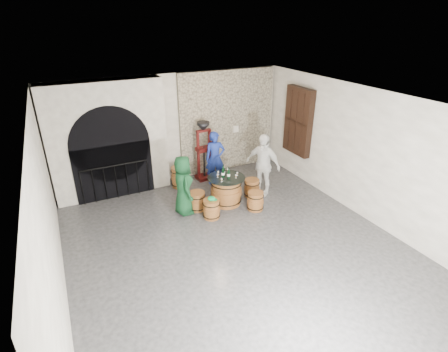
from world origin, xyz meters
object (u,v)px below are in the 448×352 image
barrel_stool_left (197,201)px  barrel_stool_far (219,182)px  side_barrel (179,177)px  corking_press (204,147)px  barrel_stool_near_right (255,201)px  wine_bottle_left (223,173)px  person_green (183,185)px  person_blue (215,158)px  barrel_stool_near_left (211,209)px  person_white (263,165)px  barrel_stool_right (252,188)px  wine_bottle_right (223,171)px  barrel_table (226,190)px  wine_bottle_center (229,174)px

barrel_stool_left → barrel_stool_far: same height
side_barrel → corking_press: size_ratio=0.34×
barrel_stool_near_right → wine_bottle_left: 1.13m
person_green → corking_press: size_ratio=0.86×
barrel_stool_near_right → person_blue: 2.00m
barrel_stool_far → barrel_stool_near_left: 1.56m
barrel_stool_left → side_barrel: (0.04, 1.49, 0.06)m
person_green → wine_bottle_left: person_green is taller
person_white → side_barrel: size_ratio=2.85×
barrel_stool_near_right → corking_press: size_ratio=0.28×
barrel_stool_far → wine_bottle_left: size_ratio=1.56×
barrel_stool_right → wine_bottle_right: (-0.86, 0.07, 0.66)m
barrel_table → barrel_stool_left: bearing=177.7°
barrel_table → barrel_stool_near_left: 0.85m
person_green → side_barrel: (0.39, 1.48, -0.47)m
barrel_stool_left → wine_bottle_right: 1.05m
person_blue → side_barrel: size_ratio=2.58×
barrel_stool_near_right → person_white: person_white is taller
barrel_stool_far → person_blue: person_blue is taller
wine_bottle_right → person_white: bearing=-2.3°
barrel_table → wine_bottle_center: size_ratio=3.11×
barrel_stool_left → person_green: person_green is taller
barrel_stool_right → person_blue: (-0.57, 1.22, 0.56)m
wine_bottle_left → side_barrel: wine_bottle_left is taller
barrel_table → person_blue: bearing=78.1°
person_blue → wine_bottle_center: bearing=-86.2°
person_blue → barrel_stool_far: bearing=-87.9°
person_blue → wine_bottle_right: person_blue is taller
barrel_stool_left → barrel_stool_far: (1.01, 0.78, 0.00)m
wine_bottle_right → side_barrel: (-0.77, 1.41, -0.60)m
wine_bottle_center → barrel_stool_right: bearing=9.7°
barrel_stool_far → barrel_stool_near_right: bearing=-76.0°
barrel_stool_near_right → barrel_stool_left: bearing=153.9°
wine_bottle_left → corking_press: corking_press is taller
person_white → person_green: bearing=-117.0°
barrel_stool_left → person_green: size_ratio=0.32×
wine_bottle_right → barrel_stool_near_left: bearing=-136.1°
barrel_stool_left → barrel_stool_near_right: 1.53m
barrel_stool_far → wine_bottle_right: size_ratio=1.56×
barrel_stool_near_left → wine_bottle_center: bearing=30.7°
barrel_table → wine_bottle_right: 0.54m
wine_bottle_right → side_barrel: 1.72m
person_white → wine_bottle_left: 1.24m
barrel_stool_left → person_white: person_white is taller
barrel_stool_left → corking_press: size_ratio=0.28×
barrel_stool_far → wine_bottle_right: bearing=-105.9°
barrel_stool_right → person_white: 0.73m
barrel_stool_far → side_barrel: (-0.97, 0.71, 0.06)m
barrel_stool_left → barrel_stool_near_left: 0.56m
barrel_table → person_blue: 1.36m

